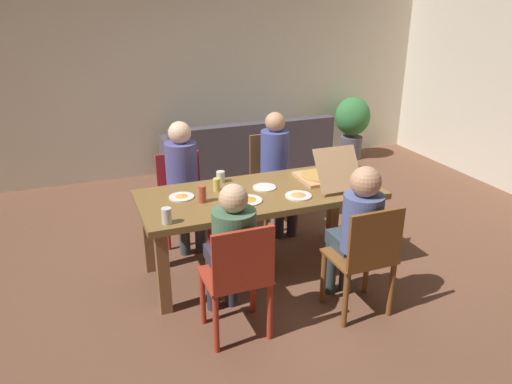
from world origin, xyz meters
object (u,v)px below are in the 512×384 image
at_px(person_3, 277,163).
at_px(chair_0, 365,257).
at_px(drinking_glass_2, 221,177).
at_px(potted_plant, 352,122).
at_px(person_0, 357,225).
at_px(plate_0, 298,195).
at_px(dining_table, 260,202).
at_px(pizza_box_0, 323,176).
at_px(drinking_glass_3, 167,216).
at_px(drinking_glass_0, 217,185).
at_px(person_2, 183,174).
at_px(plate_1, 182,197).
at_px(chair_2, 181,190).
at_px(drinking_glass_1, 202,194).
at_px(person_1, 231,244).
at_px(plate_2, 264,187).
at_px(chair_1, 239,277).
at_px(chair_3, 271,176).
at_px(plate_3, 248,200).
at_px(couch, 247,158).

bearing_deg(person_3, chair_0, -90.00).
relative_size(drinking_glass_2, potted_plant, 0.11).
bearing_deg(drinking_glass_2, chair_0, -60.10).
relative_size(person_0, plate_0, 5.35).
distance_m(dining_table, pizza_box_0, 0.64).
bearing_deg(drinking_glass_3, drinking_glass_0, 42.79).
bearing_deg(drinking_glass_2, person_2, 120.42).
bearing_deg(person_2, drinking_glass_3, -109.00).
xyz_separation_m(chair_0, plate_1, (-1.13, 1.03, 0.26)).
relative_size(chair_2, drinking_glass_1, 6.15).
height_order(person_2, drinking_glass_3, person_2).
bearing_deg(pizza_box_0, person_1, -146.90).
distance_m(person_0, plate_2, 0.94).
height_order(chair_0, potted_plant, potted_plant).
height_order(person_2, plate_2, person_2).
bearing_deg(chair_1, chair_3, 60.96).
distance_m(chair_0, chair_2, 2.05).
xyz_separation_m(chair_0, pizza_box_0, (0.14, 0.96, 0.30)).
bearing_deg(potted_plant, plate_2, -134.21).
relative_size(chair_0, drinking_glass_1, 6.54).
height_order(chair_1, person_3, person_3).
relative_size(plate_3, drinking_glass_0, 2.13).
distance_m(drinking_glass_0, drinking_glass_1, 0.27).
relative_size(chair_0, plate_0, 4.13).
distance_m(person_2, potted_plant, 3.46).
xyz_separation_m(person_1, plate_2, (0.55, 0.75, 0.08)).
bearing_deg(drinking_glass_1, chair_1, -87.97).
distance_m(pizza_box_0, drinking_glass_3, 1.53).
height_order(dining_table, plate_3, plate_3).
height_order(drinking_glass_2, potted_plant, potted_plant).
xyz_separation_m(chair_1, plate_0, (0.75, 0.62, 0.26)).
relative_size(person_2, plate_3, 5.18).
bearing_deg(drinking_glass_0, plate_0, -31.88).
distance_m(person_1, pizza_box_0, 1.33).
relative_size(couch, potted_plant, 2.36).
bearing_deg(plate_0, drinking_glass_0, 148.12).
bearing_deg(dining_table, potted_plant, 45.75).
bearing_deg(drinking_glass_3, drinking_glass_1, 40.25).
xyz_separation_m(chair_0, potted_plant, (2.00, 3.45, 0.04)).
bearing_deg(potted_plant, chair_2, -150.98).
xyz_separation_m(person_0, person_3, (-0.00, 1.52, 0.01)).
bearing_deg(drinking_glass_1, person_3, 38.29).
xyz_separation_m(chair_3, person_3, (-0.00, -0.16, 0.19)).
bearing_deg(couch, dining_table, -107.40).
distance_m(chair_1, plate_0, 1.00).
distance_m(pizza_box_0, drinking_glass_0, 0.96).
bearing_deg(chair_2, plate_0, -56.13).
height_order(chair_0, person_1, person_1).
distance_m(person_3, potted_plant, 2.69).
bearing_deg(chair_2, drinking_glass_0, -78.37).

